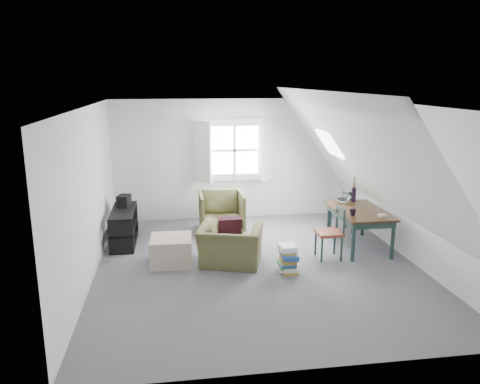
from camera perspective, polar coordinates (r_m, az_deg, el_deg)
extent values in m
plane|color=#535358|center=(7.51, 2.15, -8.99)|extent=(5.50, 5.50, 0.00)
plane|color=white|center=(6.95, 2.33, 10.42)|extent=(5.50, 5.50, 0.00)
plane|color=silver|center=(9.79, -0.71, 3.99)|extent=(5.00, 0.00, 5.00)
plane|color=silver|center=(4.56, 8.60, -7.52)|extent=(5.00, 0.00, 5.00)
plane|color=silver|center=(7.11, -17.98, -0.35)|extent=(0.00, 5.50, 5.50)
plane|color=silver|center=(7.96, 20.22, 0.91)|extent=(0.00, 5.50, 5.50)
plane|color=white|center=(6.91, -10.50, 4.14)|extent=(3.19, 5.50, 4.48)
plane|color=white|center=(7.46, 14.09, 4.65)|extent=(3.19, 5.50, 4.48)
cube|color=white|center=(9.74, -0.70, 5.13)|extent=(1.30, 0.04, 1.30)
cube|color=white|center=(9.51, -4.65, 4.88)|extent=(0.35, 0.35, 1.25)
cube|color=white|center=(9.69, 3.43, 5.07)|extent=(0.35, 0.35, 1.25)
cube|color=white|center=(9.73, -0.69, 5.12)|extent=(1.00, 0.02, 1.00)
cube|color=white|center=(9.71, -0.68, 5.10)|extent=(1.08, 0.04, 0.05)
cube|color=white|center=(9.71, -0.68, 5.10)|extent=(0.05, 0.04, 1.08)
cube|color=white|center=(8.67, 10.84, 5.81)|extent=(0.35, 0.75, 0.47)
imported|color=#4C4D2B|center=(7.59, -1.15, -8.73)|extent=(1.17, 1.09, 0.63)
imported|color=#4C4D2B|center=(9.15, -2.23, -4.79)|extent=(0.84, 0.86, 0.78)
cube|color=#3A0F1F|center=(7.54, -1.31, -4.37)|extent=(0.39, 0.23, 0.39)
cube|color=tan|center=(7.62, -8.37, -7.04)|extent=(0.67, 0.67, 0.43)
cube|color=#312011|center=(8.35, 14.38, -2.24)|extent=(0.82, 1.37, 0.04)
cube|color=#203633|center=(8.37, 14.35, -2.72)|extent=(0.73, 1.28, 0.11)
cylinder|color=#203633|center=(7.79, 13.64, -5.98)|extent=(0.06, 0.06, 0.65)
cylinder|color=#203633|center=(8.06, 18.12, -5.62)|extent=(0.06, 0.06, 0.65)
cylinder|color=#203633|center=(8.88, 10.74, -3.41)|extent=(0.06, 0.06, 0.65)
cylinder|color=#203633|center=(9.12, 14.76, -3.18)|extent=(0.06, 0.06, 0.65)
sphere|color=silver|center=(8.67, 12.39, -0.54)|extent=(0.24, 0.24, 0.24)
cylinder|color=silver|center=(8.63, 12.44, 0.45)|extent=(0.08, 0.08, 0.13)
cylinder|color=black|center=(8.85, 13.68, -0.32)|extent=(0.08, 0.08, 0.26)
cylinder|color=#3F2D1E|center=(8.78, 13.79, 1.52)|extent=(0.03, 0.06, 0.47)
cylinder|color=#3F2D1E|center=(8.80, 13.86, 1.54)|extent=(0.05, 0.07, 0.47)
cylinder|color=#3F2D1E|center=(8.77, 13.75, 1.50)|extent=(0.06, 0.08, 0.47)
imported|color=black|center=(7.99, 13.55, -2.78)|extent=(0.12, 0.12, 0.10)
cube|color=white|center=(8.03, 16.93, -2.76)|extent=(0.13, 0.10, 0.04)
cube|color=maroon|center=(9.22, 12.32, -2.22)|extent=(0.39, 0.39, 0.05)
cylinder|color=#203633|center=(9.48, 12.82, -3.19)|extent=(0.03, 0.03, 0.40)
cylinder|color=#203633|center=(9.20, 13.52, -3.75)|extent=(0.03, 0.03, 0.40)
cylinder|color=#203633|center=(9.37, 11.01, -3.30)|extent=(0.03, 0.03, 0.40)
cylinder|color=#203633|center=(9.09, 11.66, -3.86)|extent=(0.03, 0.03, 0.40)
cylinder|color=#203633|center=(9.07, 13.71, -1.23)|extent=(0.03, 0.03, 0.42)
cylinder|color=#203633|center=(8.96, 11.83, -1.31)|extent=(0.03, 0.03, 0.42)
cube|color=#203633|center=(8.97, 12.83, -0.23)|extent=(0.32, 0.03, 0.07)
cube|color=#203633|center=(9.00, 12.79, -0.98)|extent=(0.32, 0.03, 0.06)
cube|color=maroon|center=(7.81, 10.79, -4.90)|extent=(0.41, 0.41, 0.05)
cylinder|color=#203633|center=(7.98, 9.20, -6.16)|extent=(0.04, 0.04, 0.42)
cylinder|color=#203633|center=(8.09, 11.45, -6.00)|extent=(0.04, 0.04, 0.42)
cylinder|color=#203633|center=(7.69, 9.94, -6.97)|extent=(0.04, 0.04, 0.42)
cylinder|color=#203633|center=(7.80, 12.27, -6.79)|extent=(0.04, 0.04, 0.42)
cylinder|color=#203633|center=(7.96, 11.73, -2.98)|extent=(0.04, 0.04, 0.44)
cylinder|color=#203633|center=(7.66, 12.57, -3.67)|extent=(0.04, 0.04, 0.44)
cube|color=#203633|center=(7.76, 12.21, -2.08)|extent=(0.03, 0.33, 0.08)
cube|color=#203633|center=(7.80, 12.16, -2.98)|extent=(0.03, 0.33, 0.06)
cube|color=black|center=(8.76, -13.85, -5.94)|extent=(0.40, 1.21, 0.03)
cube|color=black|center=(8.67, -13.96, -4.14)|extent=(0.40, 1.21, 0.03)
cube|color=black|center=(8.58, -14.07, -2.20)|extent=(0.40, 1.21, 0.03)
cube|color=black|center=(8.11, -14.34, -5.40)|extent=(0.40, 0.03, 0.61)
cube|color=black|center=(9.23, -13.62, -3.03)|extent=(0.40, 0.03, 0.61)
cube|color=#264C99|center=(8.39, -14.11, -6.02)|extent=(0.18, 0.20, 0.22)
cube|color=red|center=(8.82, -13.83, -5.04)|extent=(0.18, 0.24, 0.22)
cube|color=white|center=(8.44, -14.13, -3.76)|extent=(0.18, 0.22, 0.20)
cube|color=black|center=(8.79, -13.96, -1.08)|extent=(0.26, 0.32, 0.22)
cube|color=#B29933|center=(7.31, 6.00, -9.55)|extent=(0.23, 0.30, 0.04)
cube|color=white|center=(7.31, 5.74, -9.25)|extent=(0.29, 0.33, 0.04)
cube|color=white|center=(7.28, 6.10, -9.02)|extent=(0.24, 0.32, 0.04)
cube|color=#337F4C|center=(7.26, 5.67, -8.78)|extent=(0.25, 0.30, 0.03)
cube|color=#264C99|center=(7.23, 5.91, -8.63)|extent=(0.27, 0.34, 0.03)
cube|color=#B29933|center=(7.25, 5.86, -8.36)|extent=(0.23, 0.30, 0.03)
cube|color=#B29933|center=(7.25, 5.88, -8.06)|extent=(0.27, 0.33, 0.04)
cube|color=#264C99|center=(7.21, 6.18, -7.88)|extent=(0.27, 0.34, 0.04)
cube|color=#264C99|center=(7.19, 6.01, -7.61)|extent=(0.27, 0.33, 0.04)
cube|color=#B29933|center=(7.22, 5.85, -7.18)|extent=(0.24, 0.31, 0.04)
cube|color=white|center=(7.20, 5.78, -6.90)|extent=(0.25, 0.28, 0.05)
cube|color=white|center=(7.19, 5.82, -6.57)|extent=(0.25, 0.30, 0.04)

